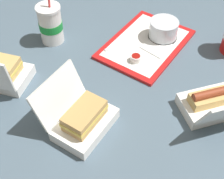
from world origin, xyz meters
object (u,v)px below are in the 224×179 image
at_px(ketchup_cup, 136,58).
at_px(soda_cup_center, 51,24).
at_px(clamshell_sandwich_corner, 82,118).
at_px(clamshell_hotdog_right, 212,104).
at_px(clamshell_sandwich_left, 0,72).
at_px(cake_container, 163,30).
at_px(food_tray, 146,44).
at_px(plastic_fork, 118,46).

height_order(ketchup_cup, soda_cup_center, soda_cup_center).
bearing_deg(clamshell_sandwich_corner, clamshell_hotdog_right, -51.05).
height_order(ketchup_cup, clamshell_sandwich_left, clamshell_sandwich_left).
bearing_deg(soda_cup_center, cake_container, -59.02).
bearing_deg(clamshell_hotdog_right, soda_cup_center, 86.87).
height_order(clamshell_sandwich_corner, clamshell_sandwich_left, clamshell_sandwich_left).
bearing_deg(food_tray, plastic_fork, 133.39).
xyz_separation_m(cake_container, ketchup_cup, (-0.18, 0.03, -0.02)).
height_order(cake_container, clamshell_sandwich_left, clamshell_sandwich_left).
bearing_deg(soda_cup_center, food_tray, -64.43).
relative_size(cake_container, ketchup_cup, 2.88).
bearing_deg(plastic_fork, clamshell_sandwich_left, 176.75).
bearing_deg(clamshell_sandwich_corner, soda_cup_center, 49.64).
height_order(plastic_fork, clamshell_sandwich_corner, clamshell_sandwich_corner).
relative_size(clamshell_sandwich_corner, clamshell_sandwich_left, 0.89).
relative_size(ketchup_cup, clamshell_sandwich_corner, 0.20).
distance_m(ketchup_cup, plastic_fork, 0.10).
height_order(food_tray, clamshell_sandwich_left, clamshell_sandwich_left).
bearing_deg(ketchup_cup, clamshell_sandwich_left, 131.64).
bearing_deg(clamshell_sandwich_left, plastic_fork, -36.53).
bearing_deg(food_tray, cake_container, -32.02).
bearing_deg(clamshell_sandwich_corner, food_tray, 1.12).
bearing_deg(soda_cup_center, clamshell_sandwich_corner, -130.36).
relative_size(cake_container, soda_cup_center, 0.53).
bearing_deg(food_tray, clamshell_hotdog_right, -121.11).
bearing_deg(soda_cup_center, clamshell_sandwich_left, 177.62).
relative_size(ketchup_cup, clamshell_hotdog_right, 0.16).
bearing_deg(clamshell_hotdog_right, clamshell_sandwich_left, 109.48).
bearing_deg(ketchup_cup, cake_container, -8.54).
relative_size(food_tray, plastic_fork, 3.52).
bearing_deg(food_tray, soda_cup_center, 115.57).
xyz_separation_m(clamshell_sandwich_left, soda_cup_center, (0.28, -0.01, 0.03)).
height_order(plastic_fork, soda_cup_center, soda_cup_center).
bearing_deg(plastic_fork, clamshell_hotdog_right, -72.87).
distance_m(food_tray, cake_container, 0.09).
relative_size(cake_container, plastic_fork, 1.05).
relative_size(clamshell_sandwich_corner, clamshell_hotdog_right, 0.79).
height_order(cake_container, ketchup_cup, cake_container).
xyz_separation_m(food_tray, clamshell_hotdog_right, (-0.20, -0.33, 0.03)).
xyz_separation_m(clamshell_sandwich_corner, clamshell_sandwich_left, (0.02, 0.36, 0.00)).
distance_m(clamshell_sandwich_left, soda_cup_center, 0.28).
height_order(food_tray, plastic_fork, plastic_fork).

